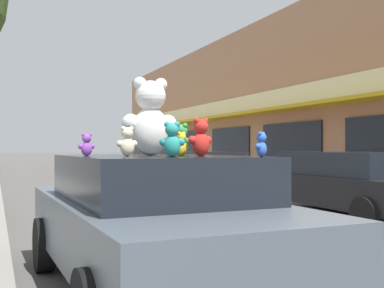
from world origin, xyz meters
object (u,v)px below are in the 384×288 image
Objects in this scene: plush_art_car at (156,218)px; teddy_bear_cream at (127,142)px; teddy_bear_teal at (172,140)px; teddy_bear_red at (201,138)px; teddy_bear_green at (182,139)px; parked_car_far_center at (350,182)px; teddy_bear_yellow at (181,144)px; teddy_bear_giant at (150,118)px; parked_car_far_right at (207,169)px; teddy_bear_purple at (87,145)px; teddy_bear_blue at (261,145)px; teddy_bear_brown at (173,141)px.

plush_art_car is 14.57× the size of teddy_bear_cream.
teddy_bear_red is at bearing -127.11° from teddy_bear_teal.
teddy_bear_green reaches higher than parked_car_far_center.
teddy_bear_yellow is 0.65× the size of teddy_bear_red.
teddy_bear_giant is 11.42m from parked_car_far_right.
teddy_bear_green is (1.19, 0.58, 0.07)m from teddy_bear_purple.
teddy_bear_brown is at bearing -101.63° from teddy_bear_blue.
teddy_bear_giant is 2.18× the size of teddy_bear_green.
teddy_bear_yellow is 0.76× the size of teddy_bear_teal.
teddy_bear_teal is 12.08m from parked_car_far_right.
teddy_bear_teal reaches higher than teddy_bear_blue.
teddy_bear_cream is 0.78× the size of teddy_bear_red.
teddy_bear_blue is 1.12m from teddy_bear_brown.
teddy_bear_blue is at bearing 98.46° from teddy_bear_yellow.
teddy_bear_giant is (-0.02, 0.12, 1.01)m from plush_art_car.
plush_art_car is 18.71× the size of teddy_bear_blue.
teddy_bear_cream is 0.06× the size of parked_car_far_center.
teddy_bear_blue is (1.33, -0.99, -0.00)m from teddy_bear_purple.
teddy_bear_brown is at bearing -89.06° from teddy_bear_teal.
teddy_bear_brown is (0.21, 0.08, 0.78)m from plush_art_car.
teddy_bear_teal is 0.85× the size of teddy_bear_green.
teddy_bear_brown is 0.07× the size of parked_car_far_center.
plush_art_car is 12.87× the size of teddy_bear_brown.
teddy_bear_yellow is at bearing 164.54° from teddy_bear_cream.
teddy_bear_yellow is at bearing -89.16° from teddy_bear_blue.
teddy_bear_blue is (0.49, -0.68, -0.01)m from teddy_bear_yellow.
teddy_bear_purple is 1.33m from teddy_bear_green.
plush_art_car is at bearing 170.24° from teddy_bear_purple.
teddy_bear_brown is (0.04, 0.35, 0.04)m from teddy_bear_yellow.
teddy_bear_yellow is at bearing -55.61° from teddy_bear_red.
teddy_bear_red is 1.09m from teddy_bear_purple.
teddy_bear_green is (0.53, 0.50, -0.21)m from teddy_bear_giant.
teddy_bear_green reaches higher than teddy_bear_yellow.
parked_car_far_center is (5.20, 3.79, -0.76)m from teddy_bear_teal.
teddy_bear_blue is at bearing 153.81° from teddy_bear_green.
teddy_bear_red is 6.05m from parked_car_far_center.
teddy_bear_blue reaches higher than parked_car_far_right.
teddy_bear_yellow is 0.83m from teddy_bear_blue.
plush_art_car is at bearing -116.62° from parked_car_far_right.
parked_car_far_center is 7.08m from parked_car_far_right.
teddy_bear_cream is at bearing -148.64° from parked_car_far_center.
teddy_bear_teal is (-0.37, -0.22, -0.03)m from teddy_bear_red.
teddy_bear_brown is (-0.44, 1.03, 0.05)m from teddy_bear_blue.
teddy_bear_giant is 1.29m from teddy_bear_blue.
teddy_bear_teal reaches higher than teddy_bear_yellow.
teddy_bear_giant is 0.51m from teddy_bear_yellow.
parked_car_far_right is (4.93, 10.17, -0.79)m from teddy_bear_brown.
parked_car_far_center is at bearing -158.12° from teddy_bear_red.
teddy_bear_giant reaches higher than plush_art_car.
teddy_bear_yellow is at bearing -145.34° from parked_car_far_center.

